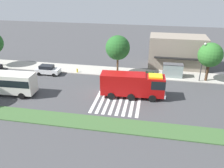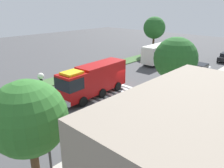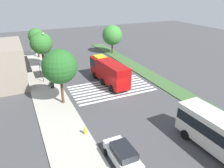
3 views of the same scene
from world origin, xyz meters
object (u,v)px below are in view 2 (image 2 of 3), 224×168
at_px(bench_near_shelter, 141,122).
at_px(fire_hydrant, 196,83).
at_px(bus_stop_shelter, 109,127).
at_px(sidewalk_tree_west, 175,59).
at_px(transit_bus, 162,52).
at_px(median_tree_far_west, 154,28).
at_px(fire_truck, 92,79).
at_px(street_lamp, 46,120).
at_px(sidewalk_tree_east, 29,119).
at_px(parked_car_mid, 200,70).

distance_m(bench_near_shelter, fire_hydrant, 13.73).
relative_size(bus_stop_shelter, fire_hydrant, 5.00).
bearing_deg(fire_hydrant, sidewalk_tree_west, 3.71).
xyz_separation_m(transit_bus, median_tree_far_west, (-5.28, -5.27, 3.62)).
bearing_deg(bus_stop_shelter, fire_truck, -125.45).
height_order(bench_near_shelter, street_lamp, street_lamp).
distance_m(bus_stop_shelter, fire_hydrant, 17.78).
height_order(fire_truck, sidewalk_tree_east, sidewalk_tree_east).
height_order(parked_car_mid, sidewalk_tree_west, sidewalk_tree_west).
bearing_deg(sidewalk_tree_west, bench_near_shelter, 3.09).
height_order(parked_car_mid, bench_near_shelter, parked_car_mid).
distance_m(fire_truck, street_lamp, 13.43).
height_order(street_lamp, sidewalk_tree_east, street_lamp).
bearing_deg(median_tree_far_west, bus_stop_shelter, 27.70).
bearing_deg(street_lamp, transit_bus, -161.09).
distance_m(bench_near_shelter, sidewalk_tree_west, 7.58).
xyz_separation_m(bench_near_shelter, median_tree_far_west, (-27.42, -16.52, 5.11)).
bearing_deg(fire_truck, transit_bus, -175.89).
bearing_deg(parked_car_mid, street_lamp, 3.59).
bearing_deg(sidewalk_tree_east, median_tree_far_west, -156.46).
height_order(bench_near_shelter, sidewalk_tree_east, sidewalk_tree_east).
bearing_deg(fire_truck, bus_stop_shelter, 51.13).
xyz_separation_m(bus_stop_shelter, median_tree_far_west, (-31.42, -16.49, 3.82)).
xyz_separation_m(bench_near_shelter, sidewalk_tree_west, (-6.00, -0.32, 4.61)).
xyz_separation_m(fire_truck, fire_hydrant, (-11.60, 7.78, -1.62)).
relative_size(transit_bus, fire_hydrant, 14.82).
bearing_deg(sidewalk_tree_east, sidewalk_tree_west, -180.00).
height_order(street_lamp, sidewalk_tree_west, sidewalk_tree_west).
bearing_deg(sidewalk_tree_west, median_tree_far_west, -142.91).
distance_m(parked_car_mid, sidewalk_tree_west, 13.77).
relative_size(street_lamp, median_tree_far_west, 0.85).
xyz_separation_m(median_tree_far_west, fire_hydrant, (13.71, 15.69, -5.21)).
height_order(fire_truck, fire_hydrant, fire_truck).
distance_m(transit_bus, street_lamp, 32.54).
height_order(transit_bus, sidewalk_tree_west, sidewalk_tree_west).
xyz_separation_m(bus_stop_shelter, sidewalk_tree_east, (5.75, -0.30, 2.89)).
height_order(fire_truck, bus_stop_shelter, fire_truck).
distance_m(transit_bus, bench_near_shelter, 24.88).
bearing_deg(bench_near_shelter, fire_truck, -103.78).
height_order(street_lamp, median_tree_far_west, median_tree_far_west).
distance_m(bus_stop_shelter, bench_near_shelter, 4.20).
bearing_deg(sidewalk_tree_east, street_lamp, -161.02).
distance_m(sidewalk_tree_west, fire_hydrant, 9.05).
bearing_deg(bench_near_shelter, median_tree_far_west, -148.94).
distance_m(transit_bus, median_tree_far_west, 8.29).
bearing_deg(transit_bus, sidewalk_tree_east, -163.22).
bearing_deg(bus_stop_shelter, median_tree_far_west, -152.30).
distance_m(sidewalk_tree_west, median_tree_far_west, 26.86).
distance_m(transit_bus, sidewalk_tree_west, 19.74).
height_order(bus_stop_shelter, sidewalk_tree_west, sidewalk_tree_west).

